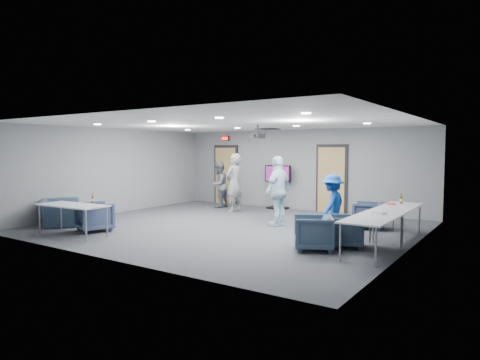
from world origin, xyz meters
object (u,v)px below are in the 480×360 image
Objects in this scene: chair_right_c at (313,233)px; tv_stand at (278,184)px; chair_right_a at (369,215)px; table_right_a at (398,208)px; person_c at (278,191)px; table_right_b at (373,219)px; person_b at (219,185)px; person_d at (332,205)px; bottle_front at (93,200)px; chair_front_b at (59,213)px; bottle_right at (401,200)px; chair_right_b at (346,231)px; person_a at (234,183)px; chair_front_a at (95,217)px; table_front_left at (72,207)px; projector at (258,136)px.

tv_stand reaches higher than chair_right_c.
chair_right_a is 1.23m from table_right_a.
table_right_b is at bearing 63.66° from person_c.
person_b is 5.82m from person_d.
bottle_front reaches higher than table_right_b.
person_d reaches higher than chair_right_c.
chair_front_b is at bearing -52.61° from person_c.
chair_right_a is at bearing 18.60° from table_right_b.
chair_front_b is at bearing -153.44° from bottle_right.
chair_right_b is (5.87, -3.43, -0.47)m from person_b.
person_a is 4.89m from bottle_front.
chair_right_b is (4.81, -2.85, -0.62)m from person_a.
person_b is at bearing 168.13° from bottle_right.
person_b is 0.83× the size of table_right_b.
person_b is at bearing -69.04° from chair_front_a.
chair_right_c is 0.71× the size of chair_front_b.
chair_right_a is at bearing 162.64° from bottle_right.
person_d is 1.92× the size of chair_right_a.
person_c is at bearing -167.48° from bottle_right.
tv_stand is at bearing 71.99° from table_front_left.
tv_stand is (-3.76, 1.97, 0.50)m from chair_right_a.
chair_right_a is 2.99m from chair_right_c.
table_right_a is (3.04, 0.16, -0.24)m from person_c.
person_c reaches higher than chair_right_b.
chair_right_b is 7.46m from chair_front_b.
bottle_front is 6.48m from tv_stand.
person_c is 3.51m from table_right_b.
table_right_a and table_right_b have the same top height.
table_right_b is at bearing 14.51° from bottle_front.
person_d is (1.74, -0.55, -0.20)m from person_c.
chair_right_c and chair_front_b have the same top height.
chair_right_b is 0.95× the size of chair_right_c.
person_b is 1.06× the size of tv_stand.
person_d is 1.58m from chair_right_a.
chair_front_b is (-6.99, -4.18, 0.00)m from chair_right_a.
tv_stand reaches higher than bottle_right.
person_b is 3.73m from projector.
person_c reaches higher than bottle_front.
person_c is at bearing 45.34° from table_front_left.
chair_front_a is 7.28m from table_right_a.
person_a is 1.03× the size of table_front_left.
table_right_b is 6.57m from tv_stand.
person_d is 3.04m from projector.
bottle_right reaches higher than chair_right_b.
person_a is 5.62m from table_right_a.
table_right_b reaches higher than chair_front_a.
person_c is at bearing 11.63° from projector.
projector is (2.68, 3.96, 1.72)m from table_front_left.
chair_right_a is 0.99× the size of chair_right_c.
table_right_b is at bearing -88.69° from bottle_right.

